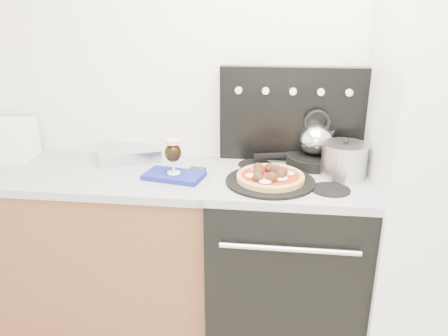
% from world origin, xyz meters
% --- Properties ---
extents(room_shell, '(3.52, 3.01, 2.52)m').
position_xyz_m(room_shell, '(0.00, 0.29, 1.25)').
color(room_shell, beige).
rests_on(room_shell, ground).
extents(base_cabinet, '(1.45, 0.60, 0.86)m').
position_xyz_m(base_cabinet, '(-1.02, 1.20, 0.43)').
color(base_cabinet, brown).
rests_on(base_cabinet, ground).
extents(countertop, '(1.48, 0.63, 0.04)m').
position_xyz_m(countertop, '(-1.02, 1.20, 0.88)').
color(countertop, '#A2A2A9').
rests_on(countertop, base_cabinet).
extents(stove_body, '(0.76, 0.65, 0.88)m').
position_xyz_m(stove_body, '(0.08, 1.18, 0.44)').
color(stove_body, black).
rests_on(stove_body, ground).
extents(cooktop, '(0.76, 0.65, 0.04)m').
position_xyz_m(cooktop, '(0.08, 1.18, 0.90)').
color(cooktop, '#ADADB2').
rests_on(cooktop, stove_body).
extents(backguard, '(0.76, 0.08, 0.50)m').
position_xyz_m(backguard, '(0.08, 1.45, 1.17)').
color(backguard, black).
rests_on(backguard, cooktop).
extents(fridge, '(0.64, 0.68, 1.90)m').
position_xyz_m(fridge, '(0.78, 1.15, 0.95)').
color(fridge, silver).
rests_on(fridge, ground).
extents(toaster_oven, '(0.37, 0.29, 0.21)m').
position_xyz_m(toaster_oven, '(-1.53, 1.32, 1.01)').
color(toaster_oven, white).
rests_on(toaster_oven, countertop).
extents(foil_sheet, '(0.40, 0.36, 0.07)m').
position_xyz_m(foil_sheet, '(-0.82, 1.40, 0.93)').
color(foil_sheet, silver).
rests_on(foil_sheet, countertop).
extents(oven_mitt, '(0.32, 0.22, 0.02)m').
position_xyz_m(oven_mitt, '(-0.50, 1.14, 0.91)').
color(oven_mitt, navy).
rests_on(oven_mitt, countertop).
extents(beer_glass, '(0.10, 0.10, 0.18)m').
position_xyz_m(beer_glass, '(-0.50, 1.14, 1.01)').
color(beer_glass, black).
rests_on(beer_glass, oven_mitt).
extents(pizza_pan, '(0.53, 0.53, 0.01)m').
position_xyz_m(pizza_pan, '(-0.02, 1.08, 0.93)').
color(pizza_pan, black).
rests_on(pizza_pan, cooktop).
extents(pizza, '(0.34, 0.34, 0.05)m').
position_xyz_m(pizza, '(-0.02, 1.08, 0.96)').
color(pizza, '#DFAB6A').
rests_on(pizza, pizza_pan).
extents(skillet, '(0.37, 0.37, 0.05)m').
position_xyz_m(skillet, '(0.21, 1.37, 0.95)').
color(skillet, black).
rests_on(skillet, cooktop).
extents(tea_kettle, '(0.21, 0.21, 0.20)m').
position_xyz_m(tea_kettle, '(0.21, 1.37, 1.07)').
color(tea_kettle, silver).
rests_on(tea_kettle, skillet).
extents(stock_pot, '(0.26, 0.26, 0.16)m').
position_xyz_m(stock_pot, '(0.34, 1.21, 1.00)').
color(stock_pot, '#B7B7B7').
rests_on(stock_pot, cooktop).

